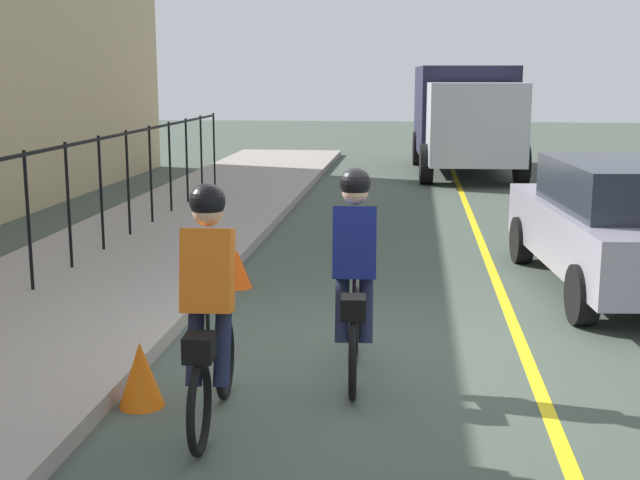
{
  "coord_description": "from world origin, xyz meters",
  "views": [
    {
      "loc": [
        -7.54,
        -0.51,
        2.59
      ],
      "look_at": [
        0.55,
        0.37,
        1.0
      ],
      "focal_mm": 47.97,
      "sensor_mm": 36.0,
      "label": 1
    }
  ],
  "objects_px": {
    "cyclist_follow": "(209,309)",
    "traffic_cone_near": "(141,374)",
    "box_truck_background": "(465,114)",
    "cyclist_lead": "(354,276)",
    "traffic_cone_far": "(237,269)",
    "patrol_sedan": "(622,224)"
  },
  "relations": [
    {
      "from": "cyclist_lead",
      "to": "traffic_cone_far",
      "type": "height_order",
      "value": "cyclist_lead"
    },
    {
      "from": "cyclist_follow",
      "to": "traffic_cone_near",
      "type": "bearing_deg",
      "value": 58.81
    },
    {
      "from": "box_truck_background",
      "to": "cyclist_follow",
      "type": "bearing_deg",
      "value": -11.54
    },
    {
      "from": "cyclist_lead",
      "to": "patrol_sedan",
      "type": "height_order",
      "value": "cyclist_lead"
    },
    {
      "from": "cyclist_lead",
      "to": "box_truck_background",
      "type": "xyz_separation_m",
      "value": [
        15.97,
        -1.81,
        0.64
      ]
    },
    {
      "from": "cyclist_lead",
      "to": "traffic_cone_near",
      "type": "bearing_deg",
      "value": 112.74
    },
    {
      "from": "cyclist_lead",
      "to": "cyclist_follow",
      "type": "bearing_deg",
      "value": 136.29
    },
    {
      "from": "cyclist_follow",
      "to": "box_truck_background",
      "type": "relative_size",
      "value": 0.27
    },
    {
      "from": "cyclist_follow",
      "to": "traffic_cone_near",
      "type": "xyz_separation_m",
      "value": [
        0.35,
        0.65,
        -0.65
      ]
    },
    {
      "from": "cyclist_lead",
      "to": "cyclist_follow",
      "type": "relative_size",
      "value": 1.0
    },
    {
      "from": "patrol_sedan",
      "to": "traffic_cone_far",
      "type": "distance_m",
      "value": 4.67
    },
    {
      "from": "cyclist_lead",
      "to": "traffic_cone_far",
      "type": "bearing_deg",
      "value": 25.36
    },
    {
      "from": "traffic_cone_near",
      "to": "cyclist_lead",
      "type": "bearing_deg",
      "value": -64.32
    },
    {
      "from": "cyclist_follow",
      "to": "cyclist_lead",
      "type": "bearing_deg",
      "value": -43.71
    },
    {
      "from": "box_truck_background",
      "to": "patrol_sedan",
      "type": "bearing_deg",
      "value": 3.02
    },
    {
      "from": "box_truck_background",
      "to": "traffic_cone_near",
      "type": "distance_m",
      "value": 17.15
    },
    {
      "from": "traffic_cone_near",
      "to": "box_truck_background",
      "type": "bearing_deg",
      "value": -11.59
    },
    {
      "from": "traffic_cone_far",
      "to": "patrol_sedan",
      "type": "bearing_deg",
      "value": -85.68
    },
    {
      "from": "patrol_sedan",
      "to": "box_truck_background",
      "type": "relative_size",
      "value": 0.67
    },
    {
      "from": "patrol_sedan",
      "to": "traffic_cone_near",
      "type": "height_order",
      "value": "patrol_sedan"
    },
    {
      "from": "patrol_sedan",
      "to": "box_truck_background",
      "type": "bearing_deg",
      "value": 0.31
    },
    {
      "from": "cyclist_lead",
      "to": "cyclist_follow",
      "type": "xyz_separation_m",
      "value": [
        -1.13,
        0.98,
        0.0
      ]
    }
  ]
}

